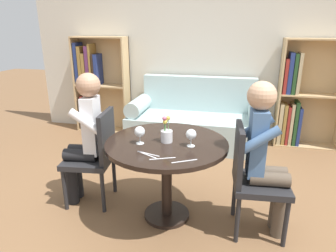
# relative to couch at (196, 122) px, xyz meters

# --- Properties ---
(ground_plane) EXTENTS (16.00, 16.00, 0.00)m
(ground_plane) POSITION_rel_couch_xyz_m (0.00, -1.81, -0.31)
(ground_plane) COLOR brown
(back_wall) EXTENTS (5.20, 0.05, 2.70)m
(back_wall) POSITION_rel_couch_xyz_m (0.00, 0.42, 1.04)
(back_wall) COLOR beige
(back_wall) RESTS_ON ground_plane
(round_table) EXTENTS (1.01, 1.01, 0.71)m
(round_table) POSITION_rel_couch_xyz_m (0.00, -1.81, 0.27)
(round_table) COLOR black
(round_table) RESTS_ON ground_plane
(couch) EXTENTS (1.85, 0.80, 0.92)m
(couch) POSITION_rel_couch_xyz_m (0.00, 0.00, 0.00)
(couch) COLOR #A8C1C1
(couch) RESTS_ON ground_plane
(bookshelf_left) EXTENTS (0.84, 0.28, 1.46)m
(bookshelf_left) POSITION_rel_couch_xyz_m (-1.63, 0.27, 0.46)
(bookshelf_left) COLOR tan
(bookshelf_left) RESTS_ON ground_plane
(bookshelf_right) EXTENTS (0.84, 0.28, 1.46)m
(bookshelf_right) POSITION_rel_couch_xyz_m (1.39, 0.27, 0.35)
(bookshelf_right) COLOR tan
(bookshelf_right) RESTS_ON ground_plane
(chair_left) EXTENTS (0.47, 0.47, 0.90)m
(chair_left) POSITION_rel_couch_xyz_m (-0.70, -1.71, 0.18)
(chair_left) COLOR #232326
(chair_left) RESTS_ON ground_plane
(chair_right) EXTENTS (0.45, 0.45, 0.90)m
(chair_right) POSITION_rel_couch_xyz_m (0.70, -1.83, 0.18)
(chair_right) COLOR #232326
(chair_right) RESTS_ON ground_plane
(person_left) EXTENTS (0.44, 0.37, 1.24)m
(person_left) POSITION_rel_couch_xyz_m (-0.78, -1.72, 0.36)
(person_left) COLOR black
(person_left) RESTS_ON ground_plane
(person_right) EXTENTS (0.44, 0.36, 1.24)m
(person_right) POSITION_rel_couch_xyz_m (0.78, -1.81, 0.36)
(person_right) COLOR brown
(person_right) RESTS_ON ground_plane
(wine_glass_left) EXTENTS (0.09, 0.09, 0.15)m
(wine_glass_left) POSITION_rel_couch_xyz_m (-0.20, -1.89, 0.50)
(wine_glass_left) COLOR white
(wine_glass_left) RESTS_ON round_table
(wine_glass_right) EXTENTS (0.08, 0.08, 0.14)m
(wine_glass_right) POSITION_rel_couch_xyz_m (0.21, -1.85, 0.50)
(wine_glass_right) COLOR white
(wine_glass_right) RESTS_ON round_table
(flower_vase) EXTENTS (0.10, 0.10, 0.22)m
(flower_vase) POSITION_rel_couch_xyz_m (-0.00, -1.80, 0.48)
(flower_vase) COLOR silver
(flower_vase) RESTS_ON round_table
(knife_left_setting) EXTENTS (0.17, 0.10, 0.00)m
(knife_left_setting) POSITION_rel_couch_xyz_m (-0.08, -2.10, 0.40)
(knife_left_setting) COLOR silver
(knife_left_setting) RESTS_ON round_table
(fork_left_setting) EXTENTS (0.18, 0.09, 0.00)m
(fork_left_setting) POSITION_rel_couch_xyz_m (0.05, -2.13, 0.40)
(fork_left_setting) COLOR silver
(fork_left_setting) RESTS_ON round_table
(knife_right_setting) EXTENTS (0.19, 0.06, 0.00)m
(knife_right_setting) POSITION_rel_couch_xyz_m (-0.08, -2.07, 0.40)
(knife_right_setting) COLOR silver
(knife_right_setting) RESTS_ON round_table
(fork_right_setting) EXTENTS (0.17, 0.10, 0.00)m
(fork_right_setting) POSITION_rel_couch_xyz_m (0.21, -2.14, 0.40)
(fork_right_setting) COLOR silver
(fork_right_setting) RESTS_ON round_table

